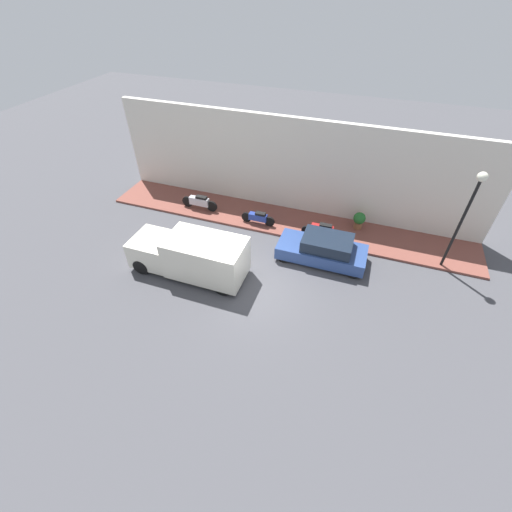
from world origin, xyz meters
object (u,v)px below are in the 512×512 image
parked_car (323,249)px  delivery_van (190,255)px  streetlamp (470,204)px  potted_plant (359,220)px  motorcycle_blue (258,217)px  motorcycle_red (322,231)px  scooter_silver (200,202)px

parked_car → delivery_van: bearing=117.2°
streetlamp → potted_plant: streetlamp is taller
parked_car → streetlamp: 6.06m
parked_car → motorcycle_blue: bearing=66.5°
delivery_van → motorcycle_blue: 4.68m
motorcycle_red → streetlamp: (-0.16, -5.57, 2.78)m
streetlamp → delivery_van: bearing=111.1°
motorcycle_blue → motorcycle_red: 3.38m
parked_car → motorcycle_red: parked_car is taller
motorcycle_red → potted_plant: bearing=-47.8°
motorcycle_blue → potted_plant: 5.18m
motorcycle_blue → streetlamp: bearing=-91.8°
parked_car → motorcycle_blue: (1.61, 3.71, -0.12)m
streetlamp → motorcycle_red: bearing=88.3°
parked_car → streetlamp: (1.34, -5.24, 2.72)m
motorcycle_blue → potted_plant: (1.35, -4.99, 0.13)m
potted_plant → parked_car: bearing=156.6°
motorcycle_red → potted_plant: potted_plant is taller
parked_car → motorcycle_red: (1.50, 0.33, -0.06)m
delivery_van → streetlamp: streetlamp is taller
delivery_van → potted_plant: (5.71, -6.62, -0.36)m
delivery_van → motorcycle_red: delivery_van is taller
motorcycle_blue → potted_plant: bearing=-74.9°
motorcycle_blue → scooter_silver: size_ratio=0.86×
delivery_van → motorcycle_blue: delivery_van is taller
parked_car → potted_plant: bearing=-23.4°
streetlamp → potted_plant: 5.07m
motorcycle_blue → potted_plant: size_ratio=2.00×
scooter_silver → motorcycle_red: 6.92m
parked_car → delivery_van: 6.01m
parked_car → motorcycle_red: 1.54m
motorcycle_blue → scooter_silver: (0.28, 3.53, 0.07)m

